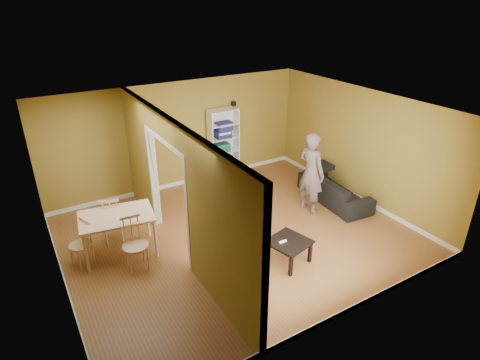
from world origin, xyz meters
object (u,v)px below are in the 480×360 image
dining_table (117,219)px  chair_far (111,218)px  bookshelf (222,144)px  person (312,166)px  chair_near (135,244)px  coffee_table (289,244)px  sofa (335,186)px  chair_left (80,244)px

dining_table → chair_far: 0.58m
bookshelf → dining_table: bookshelf is taller
person → chair_near: (-3.95, -0.07, -0.58)m
chair_near → person: bearing=4.3°
coffee_table → person: bearing=39.9°
sofa → chair_far: size_ratio=2.03×
sofa → dining_table: bearing=89.7°
chair_near → sofa: bearing=4.7°
dining_table → chair_far: size_ratio=1.34×
dining_table → chair_near: bearing=-77.9°
chair_left → person: bearing=63.4°
sofa → chair_far: 4.97m
sofa → coffee_table: sofa is taller
person → chair_near: size_ratio=2.17×
person → chair_left: size_ratio=2.47×
bookshelf → chair_far: size_ratio=1.89×
bookshelf → person: bearing=-72.6°
person → chair_far: bearing=67.9°
dining_table → chair_near: chair_near is taller
bookshelf → chair_far: 3.63m
sofa → bookshelf: (-1.59, 2.50, 0.54)m
chair_near → chair_far: bearing=99.6°
sofa → chair_near: bearing=96.8°
sofa → coffee_table: (-2.35, -1.34, 0.00)m
coffee_table → sofa: bearing=29.7°
chair_left → dining_table: bearing=69.1°
bookshelf → sofa: bearing=-57.5°
dining_table → chair_far: chair_far is taller
coffee_table → chair_near: (-2.40, 1.23, 0.12)m
person → coffee_table: 2.14m
sofa → dining_table: (-4.87, 0.49, 0.36)m
coffee_table → chair_left: (-3.20, 1.83, 0.06)m
chair_left → sofa: bearing=64.8°
person → dining_table: (-4.08, 0.53, -0.34)m
bookshelf → dining_table: size_ratio=1.41×
chair_left → chair_far: bearing=106.7°
dining_table → chair_far: (0.00, 0.52, -0.25)m
bookshelf → dining_table: (-3.28, -2.02, -0.18)m
sofa → bookshelf: 3.01m
sofa → chair_near: size_ratio=2.00×
sofa → chair_far: chair_far is taller
coffee_table → chair_far: bearing=137.0°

